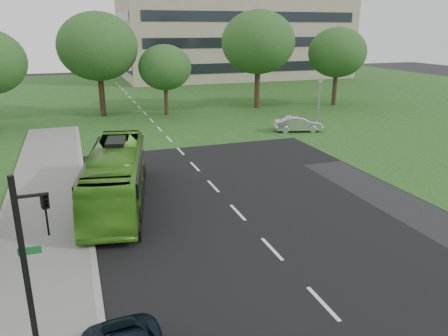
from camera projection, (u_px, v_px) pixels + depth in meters
The scene contains 11 objects.
ground at pixel (253, 229), 20.02m from camera, with size 160.00×160.00×0.00m, color black.
street_surfaces at pixel (154, 127), 40.34m from camera, with size 120.00×120.00×0.15m.
office_building at pixel (233, 6), 78.74m from camera, with size 40.10×20.10×25.00m.
tree_park_b at pixel (98, 47), 43.45m from camera, with size 7.93×7.93×10.40m.
tree_park_c at pixel (165, 68), 44.81m from camera, with size 5.44×5.44×7.23m.
tree_park_d at pixel (258, 42), 48.08m from camera, with size 8.12×8.12×10.74m.
tree_park_e at pixel (337, 53), 50.40m from camera, with size 6.69×6.69×8.92m.
bus at pixel (116, 176), 22.63m from camera, with size 2.49×10.63×2.96m, color #479222.
sedan at pixel (298, 124), 38.68m from camera, with size 1.46×4.19×1.38m, color #BABBBF.
traffic_light at pixel (32, 261), 10.93m from camera, with size 0.90×0.27×5.54m.
camera_pole at pixel (319, 95), 41.98m from camera, with size 0.35×0.31×4.05m.
Camera 1 is at (-7.26, -16.73, 8.84)m, focal length 35.00 mm.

